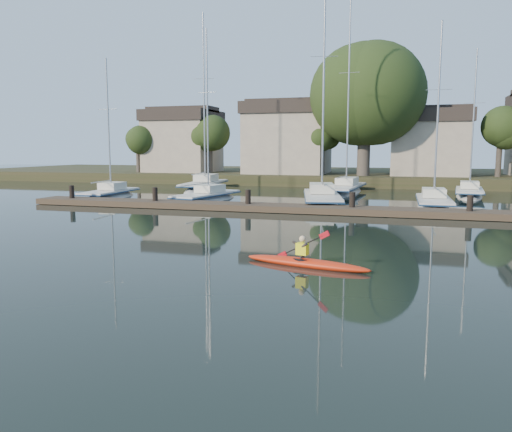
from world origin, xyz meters
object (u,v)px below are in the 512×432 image
(sailboat_0, at_px, (110,201))
(dock, at_px, (298,208))
(sailboat_6, at_px, (345,195))
(sailboat_2, at_px, (322,207))
(sailboat_5, at_px, (204,192))
(sailboat_1, at_px, (207,203))
(sailboat_7, at_px, (469,199))
(kayak, at_px, (306,261))
(sailboat_3, at_px, (433,210))

(sailboat_0, bearing_deg, dock, -18.51)
(sailboat_0, bearing_deg, sailboat_6, 26.09)
(sailboat_0, height_order, sailboat_2, sailboat_2)
(sailboat_0, xyz_separation_m, sailboat_5, (3.73, 8.97, -0.02))
(sailboat_1, relative_size, sailboat_6, 0.77)
(sailboat_0, xyz_separation_m, sailboat_6, (16.00, 9.00, -0.01))
(sailboat_7, bearing_deg, sailboat_6, -177.49)
(kayak, height_order, sailboat_6, sailboat_6)
(kayak, distance_m, sailboat_0, 24.39)
(dock, height_order, sailboat_2, sailboat_2)
(sailboat_7, bearing_deg, dock, -124.20)
(kayak, relative_size, sailboat_0, 0.37)
(sailboat_2, distance_m, sailboat_7, 12.70)
(sailboat_0, bearing_deg, sailboat_2, -1.63)
(sailboat_7, bearing_deg, kayak, -101.03)
(dock, relative_size, sailboat_6, 2.09)
(sailboat_6, relative_size, sailboat_7, 1.36)
(dock, bearing_deg, sailboat_5, 130.34)
(kayak, relative_size, sailboat_7, 0.34)
(dock, distance_m, sailboat_6, 13.09)
(sailboat_1, bearing_deg, sailboat_5, 123.05)
(dock, xyz_separation_m, sailboat_1, (-7.22, 4.08, -0.38))
(sailboat_2, distance_m, sailboat_6, 8.58)
(sailboat_5, bearing_deg, dock, -54.97)
(sailboat_5, xyz_separation_m, sailboat_7, (21.50, -0.49, 0.03))
(dock, bearing_deg, sailboat_7, 50.09)
(sailboat_0, relative_size, sailboat_3, 0.91)
(sailboat_0, bearing_deg, kayak, -47.07)
(sailboat_1, xyz_separation_m, sailboat_2, (7.85, 0.39, -0.03))
(dock, distance_m, sailboat_7, 16.31)
(sailboat_2, height_order, sailboat_6, sailboat_6)
(sailboat_2, bearing_deg, sailboat_6, 74.51)
(sailboat_5, bearing_deg, sailboat_3, -29.99)
(sailboat_2, xyz_separation_m, sailboat_5, (-11.67, 8.53, -0.00))
(sailboat_0, xyz_separation_m, sailboat_7, (25.23, 8.48, 0.00))
(sailboat_7, bearing_deg, sailboat_5, -175.59)
(sailboat_3, bearing_deg, kayak, -105.26)
(sailboat_2, height_order, sailboat_5, sailboat_5)
(sailboat_5, height_order, sailboat_7, sailboat_5)
(dock, distance_m, sailboat_0, 15.31)
(sailboat_6, bearing_deg, sailboat_2, -89.71)
(sailboat_1, bearing_deg, sailboat_0, -169.75)
(sailboat_3, height_order, sailboat_5, sailboat_5)
(sailboat_0, height_order, sailboat_3, sailboat_3)
(sailboat_2, distance_m, sailboat_5, 14.46)
(sailboat_3, height_order, sailboat_7, sailboat_3)
(sailboat_6, bearing_deg, sailboat_5, -175.59)
(sailboat_3, height_order, sailboat_6, sailboat_6)
(sailboat_2, xyz_separation_m, sailboat_6, (0.60, 8.56, 0.01))
(sailboat_5, relative_size, sailboat_6, 1.00)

